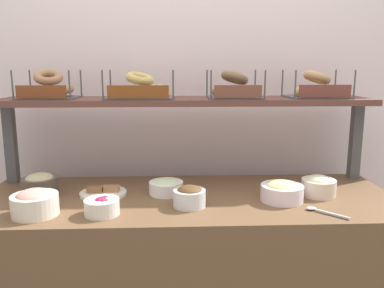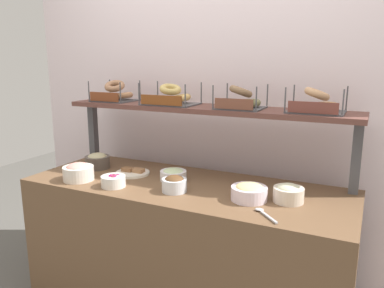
# 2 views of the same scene
# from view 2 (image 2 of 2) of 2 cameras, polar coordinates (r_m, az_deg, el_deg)

# --- Properties ---
(back_wall) EXTENTS (3.11, 0.06, 2.40)m
(back_wall) POSITION_cam_2_polar(r_m,az_deg,el_deg) (2.64, 4.34, 4.60)
(back_wall) COLOR white
(back_wall) RESTS_ON ground_plane
(deli_counter) EXTENTS (1.91, 0.70, 0.85)m
(deli_counter) POSITION_cam_2_polar(r_m,az_deg,el_deg) (2.40, -1.01, -15.75)
(deli_counter) COLOR brown
(deli_counter) RESTS_ON ground_plane
(shelf_riser_left) EXTENTS (0.05, 0.05, 0.40)m
(shelf_riser_left) POSITION_cam_2_polar(r_m,az_deg,el_deg) (2.89, -14.58, 1.90)
(shelf_riser_left) COLOR #4C4C51
(shelf_riser_left) RESTS_ON deli_counter
(shelf_riser_right) EXTENTS (0.05, 0.05, 0.40)m
(shelf_riser_right) POSITION_cam_2_polar(r_m,az_deg,el_deg) (2.22, 23.42, -1.91)
(shelf_riser_right) COLOR #4C4C51
(shelf_riser_right) RESTS_ON deli_counter
(upper_shelf) EXTENTS (1.87, 0.32, 0.03)m
(upper_shelf) POSITION_cam_2_polar(r_m,az_deg,el_deg) (2.38, 1.87, 5.33)
(upper_shelf) COLOR brown
(upper_shelf) RESTS_ON shelf_riser_left
(bowl_potato_salad) EXTENTS (0.16, 0.16, 0.10)m
(bowl_potato_salad) POSITION_cam_2_polar(r_m,az_deg,el_deg) (2.02, 14.27, -7.12)
(bowl_potato_salad) COLOR beige
(bowl_potato_salad) RESTS_ON deli_counter
(bowl_chocolate_spread) EXTENTS (0.14, 0.14, 0.09)m
(bowl_chocolate_spread) POSITION_cam_2_polar(r_m,az_deg,el_deg) (2.11, -2.73, -5.93)
(bowl_chocolate_spread) COLOR white
(bowl_chocolate_spread) RESTS_ON deli_counter
(bowl_scallion_spread) EXTENTS (0.16, 0.16, 0.07)m
(bowl_scallion_spread) POSITION_cam_2_polar(r_m,az_deg,el_deg) (2.30, -2.83, -4.56)
(bowl_scallion_spread) COLOR white
(bowl_scallion_spread) RESTS_ON deli_counter
(bowl_hummus) EXTENTS (0.16, 0.16, 0.10)m
(bowl_hummus) POSITION_cam_2_polar(r_m,az_deg,el_deg) (2.63, -13.98, -2.43)
(bowl_hummus) COLOR brown
(bowl_hummus) RESTS_ON deli_counter
(bowl_beet_salad) EXTENTS (0.14, 0.14, 0.07)m
(bowl_beet_salad) POSITION_cam_2_polar(r_m,az_deg,el_deg) (2.23, -11.70, -5.41)
(bowl_beet_salad) COLOR white
(bowl_beet_salad) RESTS_ON deli_counter
(bowl_lox_spread) EXTENTS (0.18, 0.18, 0.11)m
(bowl_lox_spread) POSITION_cam_2_polar(r_m,az_deg,el_deg) (2.40, -16.67, -3.98)
(bowl_lox_spread) COLOR white
(bowl_lox_spread) RESTS_ON deli_counter
(bowl_egg_salad) EXTENTS (0.19, 0.19, 0.09)m
(bowl_egg_salad) POSITION_cam_2_polar(r_m,az_deg,el_deg) (2.00, 8.57, -7.10)
(bowl_egg_salad) COLOR white
(bowl_egg_salad) RESTS_ON deli_counter
(serving_plate_white) EXTENTS (0.21, 0.21, 0.04)m
(serving_plate_white) POSITION_cam_2_polar(r_m,az_deg,el_deg) (2.45, -8.88, -4.23)
(serving_plate_white) COLOR white
(serving_plate_white) RESTS_ON deli_counter
(serving_spoon_near_plate) EXTENTS (0.14, 0.13, 0.01)m
(serving_spoon_near_plate) POSITION_cam_2_polar(r_m,az_deg,el_deg) (1.85, 10.67, -10.11)
(serving_spoon_near_plate) COLOR #B7B7BC
(serving_spoon_near_plate) RESTS_ON deli_counter
(bagel_basket_everything) EXTENTS (0.28, 0.24, 0.15)m
(bagel_basket_everything) POSITION_cam_2_polar(r_m,az_deg,el_deg) (2.72, -11.54, 7.33)
(bagel_basket_everything) COLOR #4C4C51
(bagel_basket_everything) RESTS_ON upper_shelf
(bagel_basket_plain) EXTENTS (0.34, 0.25, 0.14)m
(bagel_basket_plain) POSITION_cam_2_polar(r_m,az_deg,el_deg) (2.45, -3.33, 6.96)
(bagel_basket_plain) COLOR #4C4C51
(bagel_basket_plain) RESTS_ON upper_shelf
(bagel_basket_poppy) EXTENTS (0.27, 0.25, 0.14)m
(bagel_basket_poppy) POSITION_cam_2_polar(r_m,az_deg,el_deg) (2.26, 7.23, 6.44)
(bagel_basket_poppy) COLOR #4C4C51
(bagel_basket_poppy) RESTS_ON upper_shelf
(bagel_basket_sesame) EXTENTS (0.30, 0.26, 0.14)m
(bagel_basket_sesame) POSITION_cam_2_polar(r_m,az_deg,el_deg) (2.19, 18.07, 5.68)
(bagel_basket_sesame) COLOR #4C4C51
(bagel_basket_sesame) RESTS_ON upper_shelf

